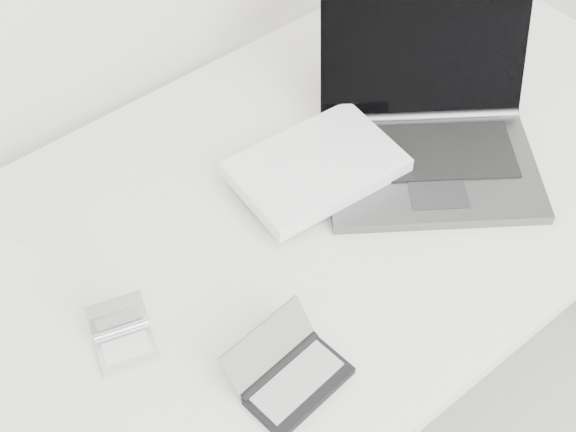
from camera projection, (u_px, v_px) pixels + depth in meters
desk at (287, 234)px, 1.36m from camera, size 1.60×0.80×0.73m
laptop_large at (390, 147)px, 1.37m from camera, size 0.58×0.48×0.23m
pda_silver at (124, 339)px, 1.16m from camera, size 0.10×0.10×0.07m
palmtop_charcoal at (291, 375)px, 1.12m from camera, size 0.16×0.14×0.07m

